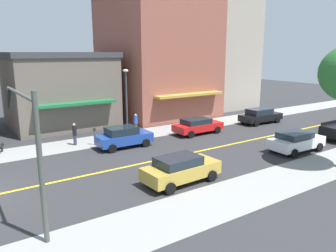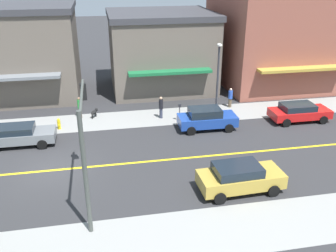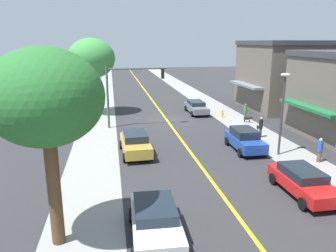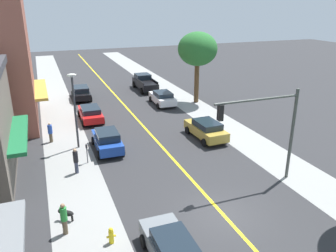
{
  "view_description": "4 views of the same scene",
  "coord_description": "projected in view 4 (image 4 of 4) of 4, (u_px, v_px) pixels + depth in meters",
  "views": [
    {
      "loc": [
        17.98,
        -0.3,
        7.2
      ],
      "look_at": [
        -0.9,
        12.52,
        2.02
      ],
      "focal_mm": 35.18,
      "sensor_mm": 36.0,
      "label": 1
    },
    {
      "loc": [
        19.78,
        3.19,
        11.16
      ],
      "look_at": [
        -0.88,
        7.1,
        1.89
      ],
      "focal_mm": 39.54,
      "sensor_mm": 36.0,
      "label": 2
    },
    {
      "loc": [
        5.55,
        32.26,
        7.87
      ],
      "look_at": [
        1.53,
        9.53,
        1.85
      ],
      "focal_mm": 34.65,
      "sensor_mm": 36.0,
      "label": 3
    },
    {
      "loc": [
        -8.21,
        -13.22,
        10.69
      ],
      "look_at": [
        0.53,
        9.75,
        1.64
      ],
      "focal_mm": 36.21,
      "sensor_mm": 36.0,
      "label": 4
    }
  ],
  "objects": [
    {
      "name": "black_pickup_truck",
      "position": [
        145.0,
        82.0,
        43.38
      ],
      "size": [
        2.28,
        5.56,
        1.89
      ],
      "rotation": [
        0.0,
        0.0,
        1.56
      ],
      "color": "black",
      "rests_on": "ground"
    },
    {
      "name": "sidewalk_right",
      "position": [
        325.0,
        191.0,
        20.36
      ],
      "size": [
        3.47,
        126.0,
        0.01
      ],
      "primitive_type": "cube",
      "color": "gray",
      "rests_on": "ground"
    },
    {
      "name": "ground_plane",
      "position": [
        224.0,
        215.0,
        18.03
      ],
      "size": [
        140.0,
        140.0,
        0.0
      ],
      "primitive_type": "plane",
      "color": "#2D2D30"
    },
    {
      "name": "road_centerline_stripe",
      "position": [
        224.0,
        215.0,
        18.03
      ],
      "size": [
        0.2,
        126.0,
        0.0
      ],
      "primitive_type": "cube",
      "color": "yellow",
      "rests_on": "ground"
    },
    {
      "name": "street_lamp",
      "position": [
        74.0,
        102.0,
        25.19
      ],
      "size": [
        0.7,
        0.36,
        5.81
      ],
      "color": "#38383D",
      "rests_on": "ground"
    },
    {
      "name": "blue_sedan_left_curb",
      "position": [
        107.0,
        140.0,
        25.65
      ],
      "size": [
        2.05,
        4.25,
        1.6
      ],
      "rotation": [
        0.0,
        0.0,
        1.55
      ],
      "color": "#1E429E",
      "rests_on": "ground"
    },
    {
      "name": "pedestrian_green_shirt",
      "position": [
        64.0,
        218.0,
        16.3
      ],
      "size": [
        0.32,
        0.32,
        1.69
      ],
      "rotation": [
        0.0,
        0.0,
        2.87
      ],
      "color": "brown",
      "rests_on": "ground"
    },
    {
      "name": "fire_hydrant",
      "position": [
        111.0,
        235.0,
        15.83
      ],
      "size": [
        0.44,
        0.24,
        0.84
      ],
      "color": "yellow",
      "rests_on": "ground"
    },
    {
      "name": "traffic_light_mast",
      "position": [
        269.0,
        122.0,
        19.98
      ],
      "size": [
        5.64,
        0.32,
        5.87
      ],
      "rotation": [
        0.0,
        0.0,
        3.14
      ],
      "color": "#474C47",
      "rests_on": "ground"
    },
    {
      "name": "gold_sedan_right_curb",
      "position": [
        206.0,
        129.0,
        27.89
      ],
      "size": [
        2.22,
        4.55,
        1.54
      ],
      "rotation": [
        0.0,
        0.0,
        1.61
      ],
      "color": "#B29338",
      "rests_on": "ground"
    },
    {
      "name": "white_sedan_right_curb",
      "position": [
        163.0,
        98.0,
        37.11
      ],
      "size": [
        2.22,
        4.41,
        1.48
      ],
      "rotation": [
        0.0,
        0.0,
        1.54
      ],
      "color": "silver",
      "rests_on": "ground"
    },
    {
      "name": "parking_meter",
      "position": [
        87.0,
        151.0,
        23.6
      ],
      "size": [
        0.12,
        0.18,
        1.41
      ],
      "color": "#4C4C51",
      "rests_on": "ground"
    },
    {
      "name": "black_sedan_left_curb",
      "position": [
        81.0,
        92.0,
        39.26
      ],
      "size": [
        2.15,
        4.7,
        1.52
      ],
      "rotation": [
        0.0,
        0.0,
        1.54
      ],
      "color": "black",
      "rests_on": "ground"
    },
    {
      "name": "pedestrian_blue_shirt",
      "position": [
        50.0,
        132.0,
        27.13
      ],
      "size": [
        0.36,
        0.36,
        1.66
      ],
      "rotation": [
        0.0,
        0.0,
        3.42
      ],
      "color": "brown",
      "rests_on": "ground"
    },
    {
      "name": "red_sedan_left_curb",
      "position": [
        90.0,
        113.0,
        32.12
      ],
      "size": [
        2.06,
        4.55,
        1.39
      ],
      "rotation": [
        0.0,
        0.0,
        1.57
      ],
      "color": "red",
      "rests_on": "ground"
    },
    {
      "name": "small_dog",
      "position": [
        66.0,
        213.0,
        17.46
      ],
      "size": [
        0.82,
        0.65,
        0.65
      ],
      "rotation": [
        0.0,
        0.0,
        2.57
      ],
      "color": "black",
      "rests_on": "ground"
    },
    {
      "name": "pedestrian_black_shirt",
      "position": [
        76.0,
        160.0,
        22.17
      ],
      "size": [
        0.32,
        0.32,
        1.76
      ],
      "rotation": [
        0.0,
        0.0,
        3.28
      ],
      "color": "#33384C",
      "rests_on": "ground"
    },
    {
      "name": "grey_sedan_left_curb",
      "position": [
        174.0,
        252.0,
        14.3
      ],
      "size": [
        1.97,
        4.75,
        1.39
      ],
      "rotation": [
        0.0,
        0.0,
        1.57
      ],
      "color": "slate",
      "rests_on": "ground"
    },
    {
      "name": "sidewalk_left",
      "position": [
        92.0,
        247.0,
        15.71
      ],
      "size": [
        3.47,
        126.0,
        0.01
      ],
      "primitive_type": "cube",
      "color": "gray",
      "rests_on": "ground"
    },
    {
      "name": "street_tree_left_near",
      "position": [
        198.0,
        49.0,
        36.31
      ],
      "size": [
        4.26,
        4.26,
        7.74
      ],
      "color": "brown",
      "rests_on": "ground"
    }
  ]
}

